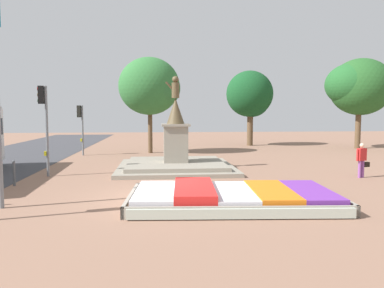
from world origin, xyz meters
The scene contains 10 objects.
ground_plane centered at (0.00, 0.00, 0.00)m, with size 85.48×85.48×0.00m, color #8C6651.
flower_planter centered at (2.22, -1.27, 0.23)m, with size 6.78×4.06×0.59m.
statue_monument centered at (0.80, 6.24, 0.64)m, with size 5.83×5.83×4.74m.
traffic_light_mid_block centered at (-5.20, 4.60, 2.80)m, with size 0.42×0.31×4.09m.
traffic_light_far_corner centered at (-5.30, 13.05, 2.34)m, with size 0.41×0.30×3.38m.
pedestrian_with_handbag centered at (8.95, 2.99, 0.86)m, with size 0.72×0.33×1.55m.
kerb_bollard_north centered at (-5.79, 2.43, 0.53)m, with size 0.11×0.11×1.02m.
park_tree_far_left centered at (-0.52, 13.99, 4.71)m, with size 4.35×3.92×6.79m.
park_tree_behind_statue centered at (16.11, 16.25, 5.00)m, with size 5.37×4.81×7.23m.
park_tree_far_right centered at (7.98, 19.62, 4.34)m, with size 4.10×3.70×6.57m.
Camera 1 is at (-0.08, -12.80, 2.90)m, focal length 35.00 mm.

